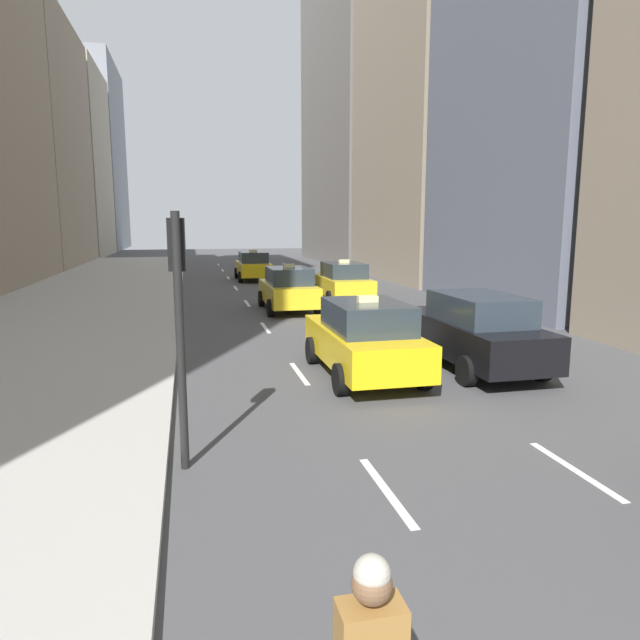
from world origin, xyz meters
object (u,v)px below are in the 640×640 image
at_px(taxi_lead, 343,282).
at_px(taxi_third, 253,266).
at_px(taxi_second, 288,289).
at_px(traffic_light_pole, 179,299).
at_px(sedan_black_near, 474,330).
at_px(taxi_fourth, 364,338).

distance_m(taxi_lead, taxi_third, 10.83).
bearing_deg(taxi_lead, taxi_third, 104.98).
bearing_deg(taxi_lead, taxi_second, -142.81).
height_order(taxi_third, traffic_light_pole, traffic_light_pole).
relative_size(taxi_lead, traffic_light_pole, 1.22).
xyz_separation_m(taxi_lead, taxi_third, (-2.80, 10.47, 0.00)).
distance_m(taxi_lead, sedan_black_near, 12.01).
bearing_deg(sedan_black_near, taxi_second, 105.81).
height_order(taxi_fourth, sedan_black_near, taxi_fourth).
bearing_deg(traffic_light_pole, taxi_third, 81.60).
height_order(taxi_lead, taxi_third, same).
height_order(taxi_third, sedan_black_near, taxi_third).
bearing_deg(taxi_third, taxi_second, -90.00).
relative_size(taxi_lead, taxi_third, 1.00).
distance_m(sedan_black_near, traffic_light_pole, 8.12).
xyz_separation_m(taxi_lead, taxi_fourth, (-2.80, -12.20, 0.00)).
distance_m(taxi_lead, taxi_second, 3.51).
relative_size(taxi_lead, taxi_second, 1.00).
bearing_deg(taxi_lead, taxi_fourth, -102.92).
relative_size(taxi_second, taxi_third, 1.00).
relative_size(sedan_black_near, traffic_light_pole, 1.36).
distance_m(taxi_third, taxi_fourth, 22.67).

